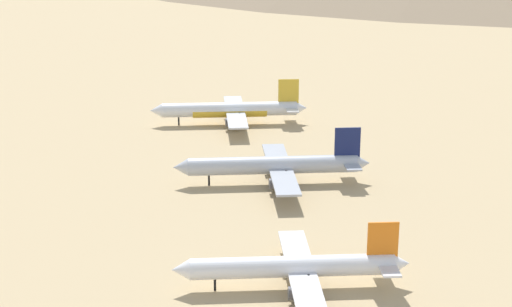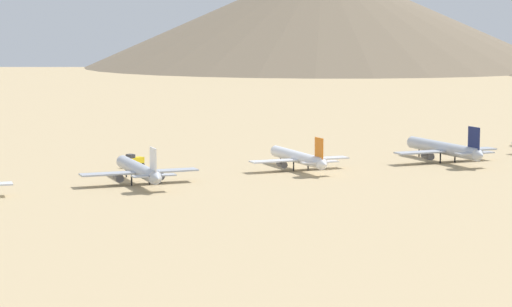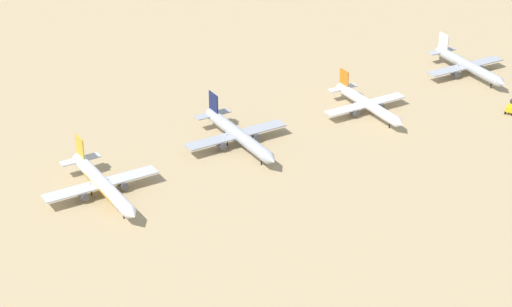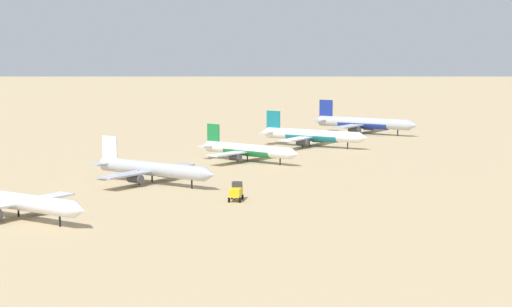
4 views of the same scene
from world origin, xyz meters
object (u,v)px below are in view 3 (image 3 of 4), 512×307
(parked_jet_0, at_px, (102,184))
(parked_jet_1, at_px, (238,135))
(service_truck, at_px, (512,107))
(parked_jet_2, at_px, (367,104))
(parked_jet_3, at_px, (468,66))

(parked_jet_0, distance_m, parked_jet_1, 47.51)
(parked_jet_1, bearing_deg, parked_jet_0, -87.15)
(parked_jet_0, relative_size, service_truck, 7.23)
(parked_jet_2, xyz_separation_m, parked_jet_3, (-2.39, 48.92, 0.16))
(parked_jet_0, xyz_separation_m, service_truck, (30.95, 132.07, -1.86))
(parked_jet_0, distance_m, service_truck, 135.66)
(service_truck, bearing_deg, parked_jet_3, 159.82)
(parked_jet_1, height_order, parked_jet_2, parked_jet_1)
(parked_jet_0, height_order, service_truck, parked_jet_0)
(parked_jet_1, relative_size, parked_jet_2, 1.13)
(parked_jet_0, relative_size, parked_jet_3, 1.09)
(parked_jet_0, relative_size, parked_jet_2, 1.14)
(parked_jet_1, relative_size, parked_jet_3, 1.09)
(parked_jet_2, distance_m, service_truck, 46.76)
(parked_jet_1, height_order, service_truck, parked_jet_1)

